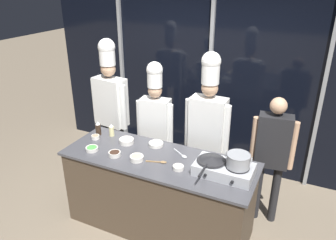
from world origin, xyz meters
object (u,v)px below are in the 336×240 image
object	(u,v)px
serving_spoon_solid	(182,155)
person_guest	(272,149)
stock_pot	(238,160)
chef_sous	(155,119)
prep_bowl_shrimp	(127,141)
serving_spoon_slotted	(160,162)
portable_stove	(224,169)
frying_pan	(211,159)
prep_bowl_scallions	(92,148)
prep_bowl_ginger	(137,158)
prep_bowl_noodles	(178,167)
chef_line	(208,122)
prep_bowl_bean_sprouts	(156,144)
squeeze_bottle_soy	(98,128)
prep_bowl_mushrooms	(95,137)
chef_head	(110,101)
prep_bowl_soy_glaze	(115,154)
squeeze_bottle_oil	(112,130)

from	to	relation	value
serving_spoon_solid	person_guest	world-z (taller)	person_guest
stock_pot	chef_sous	size ratio (longest dim) A/B	0.14
prep_bowl_shrimp	serving_spoon_slotted	bearing A→B (deg)	-21.57
prep_bowl_shrimp	chef_sous	distance (m)	0.53
portable_stove	prep_bowl_shrimp	world-z (taller)	portable_stove
frying_pan	prep_bowl_scallions	world-z (taller)	frying_pan
serving_spoon_solid	prep_bowl_ginger	bearing A→B (deg)	-143.37
prep_bowl_scallions	chef_sous	distance (m)	0.91
prep_bowl_scallions	prep_bowl_noodles	xyz separation A→B (m)	(1.04, 0.06, 0.00)
chef_line	prep_bowl_scallions	bearing A→B (deg)	38.28
prep_bowl_bean_sprouts	serving_spoon_solid	world-z (taller)	prep_bowl_bean_sprouts
squeeze_bottle_soy	chef_sous	size ratio (longest dim) A/B	0.10
prep_bowl_mushrooms	squeeze_bottle_soy	bearing A→B (deg)	107.58
chef_sous	person_guest	xyz separation A→B (m)	(1.46, 0.01, -0.10)
prep_bowl_scallions	chef_head	size ratio (longest dim) A/B	0.07
prep_bowl_shrimp	prep_bowl_noodles	bearing A→B (deg)	-18.30
frying_pan	serving_spoon_slotted	world-z (taller)	frying_pan
prep_bowl_scallions	prep_bowl_shrimp	size ratio (longest dim) A/B	0.82
frying_pan	chef_sous	bearing A→B (deg)	145.74
frying_pan	prep_bowl_soy_glaze	world-z (taller)	frying_pan
prep_bowl_shrimp	prep_bowl_noodles	size ratio (longest dim) A/B	1.53
frying_pan	prep_bowl_scallions	xyz separation A→B (m)	(-1.35, -0.16, -0.12)
prep_bowl_scallions	serving_spoon_solid	xyz separation A→B (m)	(0.97, 0.33, -0.02)
frying_pan	squeeze_bottle_soy	bearing A→B (deg)	172.66
prep_bowl_scallions	prep_bowl_ginger	size ratio (longest dim) A/B	0.97
frying_pan	prep_bowl_noodles	distance (m)	0.35
prep_bowl_noodles	prep_bowl_soy_glaze	size ratio (longest dim) A/B	0.84
prep_bowl_noodles	squeeze_bottle_oil	bearing A→B (deg)	161.79
prep_bowl_soy_glaze	chef_line	distance (m)	1.15
chef_head	person_guest	xyz separation A→B (m)	(2.18, -0.04, -0.20)
prep_bowl_bean_sprouts	chef_sous	world-z (taller)	chef_sous
portable_stove	prep_bowl_scallions	distance (m)	1.49
chef_line	prep_bowl_bean_sprouts	bearing A→B (deg)	41.78
frying_pan	stock_pot	bearing A→B (deg)	1.06
frying_pan	prep_bowl_bean_sprouts	xyz separation A→B (m)	(-0.75, 0.25, -0.12)
prep_bowl_soy_glaze	serving_spoon_solid	world-z (taller)	prep_bowl_soy_glaze
prep_bowl_scallions	prep_bowl_ginger	world-z (taller)	prep_bowl_ginger
prep_bowl_mushrooms	serving_spoon_solid	bearing A→B (deg)	4.06
prep_bowl_soy_glaze	chef_head	world-z (taller)	chef_head
stock_pot	squeeze_bottle_soy	world-z (taller)	stock_pot
prep_bowl_scallions	serving_spoon_slotted	world-z (taller)	prep_bowl_scallions
prep_bowl_mushrooms	prep_bowl_bean_sprouts	size ratio (longest dim) A/B	0.57
squeeze_bottle_oil	chef_line	bearing A→B (deg)	21.37
stock_pot	serving_spoon_solid	xyz separation A→B (m)	(-0.65, 0.16, -0.19)
frying_pan	prep_bowl_bean_sprouts	world-z (taller)	frying_pan
prep_bowl_ginger	serving_spoon_slotted	xyz separation A→B (m)	(0.25, 0.07, -0.02)
prep_bowl_ginger	prep_bowl_shrimp	bearing A→B (deg)	137.19
stock_pot	serving_spoon_solid	bearing A→B (deg)	166.01
squeeze_bottle_soy	squeeze_bottle_oil	bearing A→B (deg)	14.87
chef_head	chef_sous	size ratio (longest dim) A/B	1.12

